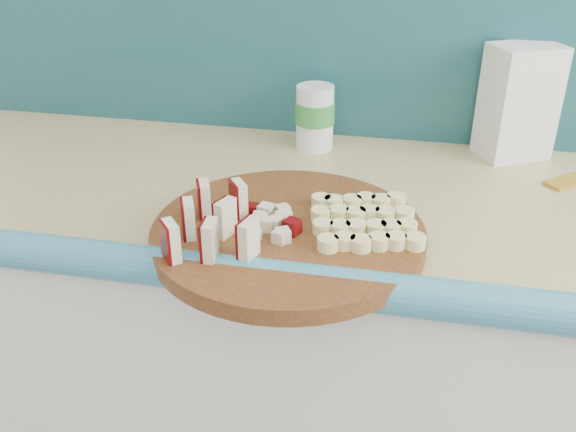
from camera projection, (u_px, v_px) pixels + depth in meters
The scene contains 8 objects.
kitchen_counter at pixel (435, 396), 1.34m from camera, with size 2.20×0.63×0.91m.
backsplash at pixel (475, 22), 1.25m from camera, with size 2.20×0.02×0.50m, color teal.
cutting_board at pixel (288, 235), 1.00m from camera, with size 0.42×0.42×0.03m, color #3F220D.
apple_wedges at pixel (212, 221), 0.95m from camera, with size 0.13×0.18×0.06m.
apple_chunks at pixel (270, 222), 0.98m from camera, with size 0.06×0.07×0.02m.
banana_slices at pixel (364, 221), 0.99m from camera, with size 0.19×0.19×0.02m.
flour_bag at pixel (519, 102), 1.25m from camera, with size 0.13×0.09×0.22m, color white.
canister at pixel (315, 116), 1.31m from camera, with size 0.08×0.08×0.13m.
Camera 1 is at (-0.00, 0.46, 1.43)m, focal length 40.00 mm.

